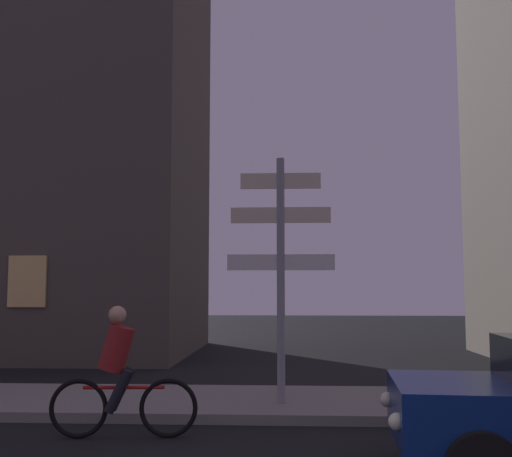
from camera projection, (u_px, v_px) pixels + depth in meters
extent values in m
cube|color=gray|center=(233.00, 403.00, 9.67)|extent=(40.00, 2.59, 0.14)
cylinder|color=gray|center=(281.00, 278.00, 9.40)|extent=(0.12, 0.12, 3.67)
cube|color=beige|center=(280.00, 181.00, 9.55)|extent=(1.23, 0.03, 0.24)
cube|color=beige|center=(281.00, 215.00, 9.50)|extent=(1.52, 0.03, 0.24)
cube|color=white|center=(281.00, 262.00, 9.43)|extent=(1.63, 0.03, 0.24)
cylinder|color=black|center=(448.00, 426.00, 6.85)|extent=(0.65, 0.27, 0.64)
sphere|color=#F9EFCC|center=(397.00, 422.00, 5.59)|extent=(0.16, 0.16, 0.16)
sphere|color=#F9EFCC|center=(387.00, 400.00, 6.70)|extent=(0.16, 0.16, 0.16)
torus|color=black|center=(168.00, 408.00, 7.69)|extent=(0.72, 0.12, 0.72)
torus|color=black|center=(79.00, 408.00, 7.66)|extent=(0.72, 0.12, 0.72)
cylinder|color=red|center=(124.00, 387.00, 7.70)|extent=(1.00, 0.13, 0.04)
cylinder|color=maroon|center=(117.00, 348.00, 7.74)|extent=(0.48, 0.36, 0.61)
sphere|color=tan|center=(117.00, 315.00, 7.78)|extent=(0.22, 0.22, 0.22)
cylinder|color=black|center=(121.00, 389.00, 7.79)|extent=(0.35, 0.15, 0.55)
cylinder|color=black|center=(118.00, 391.00, 7.61)|extent=(0.35, 0.15, 0.55)
cube|color=#4C443D|center=(12.00, 47.00, 18.88)|extent=(11.14, 6.99, 18.20)
cube|color=#F2C672|center=(27.00, 281.00, 14.57)|extent=(0.90, 0.06, 1.20)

